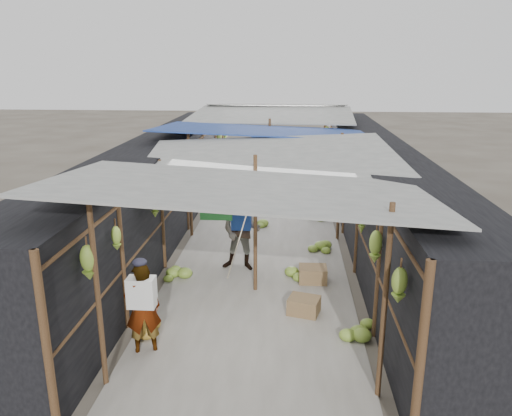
% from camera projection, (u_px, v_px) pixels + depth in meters
% --- Properties ---
extents(ground, '(80.00, 80.00, 0.00)m').
position_uv_depth(ground, '(239.00, 389.00, 6.58)').
color(ground, '#6B6356').
rests_on(ground, ground).
extents(aisle_slab, '(3.60, 16.00, 0.02)m').
position_uv_depth(aisle_slab, '(265.00, 231.00, 12.81)').
color(aisle_slab, '#9E998E').
rests_on(aisle_slab, ground).
extents(stall_left, '(1.40, 15.00, 2.30)m').
position_uv_depth(stall_left, '(159.00, 186.00, 12.67)').
color(stall_left, black).
rests_on(stall_left, ground).
extents(stall_right, '(1.40, 15.00, 2.30)m').
position_uv_depth(stall_right, '(374.00, 189.00, 12.31)').
color(stall_right, black).
rests_on(stall_right, ground).
extents(crate_near, '(0.54, 0.43, 0.32)m').
position_uv_depth(crate_near, '(313.00, 275.00, 9.76)').
color(crate_near, brown).
rests_on(crate_near, ground).
extents(crate_mid, '(0.60, 0.53, 0.31)m').
position_uv_depth(crate_mid, '(304.00, 306.00, 8.52)').
color(crate_mid, brown).
rests_on(crate_mid, ground).
extents(crate_back, '(0.45, 0.38, 0.26)m').
position_uv_depth(crate_back, '(259.00, 204.00, 14.76)').
color(crate_back, brown).
rests_on(crate_back, ground).
extents(black_basin, '(0.56, 0.56, 0.17)m').
position_uv_depth(black_basin, '(300.00, 191.00, 16.49)').
color(black_basin, black).
rests_on(black_basin, ground).
extents(vendor_elderly, '(0.60, 0.50, 1.42)m').
position_uv_depth(vendor_elderly, '(143.00, 308.00, 7.27)').
color(vendor_elderly, white).
rests_on(vendor_elderly, ground).
extents(shopper_blue, '(0.91, 0.76, 1.70)m').
position_uv_depth(shopper_blue, '(241.00, 230.00, 10.20)').
color(shopper_blue, '#2041A4').
rests_on(shopper_blue, ground).
extents(vendor_seated, '(0.58, 0.66, 0.88)m').
position_uv_depth(vendor_seated, '(308.00, 195.00, 14.55)').
color(vendor_seated, '#4E4744').
rests_on(vendor_seated, ground).
extents(market_canopy, '(5.62, 15.20, 2.77)m').
position_uv_depth(market_canopy, '(267.00, 136.00, 12.46)').
color(market_canopy, brown).
rests_on(market_canopy, ground).
extents(hanging_bananas, '(3.96, 13.76, 0.83)m').
position_uv_depth(hanging_bananas, '(261.00, 169.00, 12.21)').
color(hanging_bananas, olive).
rests_on(hanging_bananas, ground).
extents(floor_bananas, '(3.95, 10.65, 0.34)m').
position_uv_depth(floor_bananas, '(269.00, 222.00, 13.01)').
color(floor_bananas, olive).
rests_on(floor_bananas, ground).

